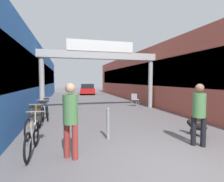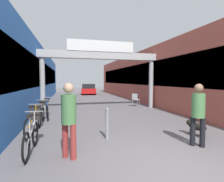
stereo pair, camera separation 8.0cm
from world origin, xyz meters
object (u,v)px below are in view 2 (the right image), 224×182
Objects in this scene: bicycle_orange_second at (33,121)px; bollard_post_metal at (107,123)px; dog_on_leash at (196,126)px; cafe_chair_aluminium_nearer at (135,99)px; pedestrian_companion at (69,115)px; bicycle_blue_farthest at (47,109)px; pedestrian_with_dog at (198,111)px; parked_car_red at (88,89)px; bicycle_silver_nearest at (32,134)px; bicycle_black_third at (42,113)px.

bicycle_orange_second is 1.75× the size of bollard_post_metal.
dog_on_leash is 0.79× the size of cafe_chair_aluminium_nearer.
bollard_post_metal is (1.14, 1.07, -0.51)m from pedestrian_companion.
bicycle_blue_farthest reaches higher than cafe_chair_aluminium_nearer.
pedestrian_companion is at bearing -62.26° from bicycle_orange_second.
pedestrian_with_dog is 1.01× the size of bicycle_blue_farthest.
parked_car_red is (-0.74, 18.66, -0.33)m from pedestrian_with_dog.
bicycle_silver_nearest reaches higher than cafe_chair_aluminium_nearer.
dog_on_leash is 5.34m from bicycle_orange_second.
bicycle_black_third is 15.45m from parked_car_red.
pedestrian_with_dog is 1.19m from dog_on_leash.
bicycle_black_third reaches higher than dog_on_leash.
parked_car_red is (-1.34, 17.88, 0.34)m from dog_on_leash.
bicycle_black_third reaches higher than bollard_post_metal.
pedestrian_with_dog is at bearing -47.75° from bicycle_blue_farthest.
bicycle_black_third is (-1.05, 3.54, -0.56)m from pedestrian_companion.
bicycle_orange_second is at bearing 153.25° from pedestrian_with_dog.
bicycle_black_third is (0.08, 1.38, 0.00)m from bicycle_orange_second.
parked_car_red is at bearing 92.28° from pedestrian_with_dog.
parked_car_red is at bearing 85.07° from bollard_post_metal.
cafe_chair_aluminium_nearer is (1.09, 7.13, -0.44)m from pedestrian_with_dog.
pedestrian_with_dog is 18.68m from parked_car_red.
pedestrian_with_dog is at bearing -39.49° from bicycle_black_third.
parked_car_red is at bearing 94.29° from dog_on_leash.
bicycle_blue_farthest is 0.41× the size of parked_car_red.
bicycle_blue_farthest is 5.93m from cafe_chair_aluminium_nearer.
pedestrian_with_dog is 1.01× the size of bicycle_black_third.
bicycle_orange_second is at bearing -139.20° from cafe_chair_aluminium_nearer.
pedestrian_companion is 1.80× the size of bollard_post_metal.
parked_car_red is (3.78, 16.38, 0.21)m from bicycle_orange_second.
bicycle_orange_second is 16.81m from parked_car_red.
bicycle_silver_nearest is at bearing -89.08° from bicycle_blue_farthest.
bicycle_silver_nearest and bicycle_blue_farthest have the same top height.
bicycle_black_third is at bearing 150.24° from dog_on_leash.
pedestrian_with_dog is at bearing -2.03° from pedestrian_companion.
cafe_chair_aluminium_nearer is 0.21× the size of parked_car_red.
pedestrian_with_dog is 3.39m from pedestrian_companion.
pedestrian_companion is 4.10m from dog_on_leash.
bicycle_silver_nearest is 2.90m from bicycle_black_third.
dog_on_leash is 0.73× the size of bollard_post_metal.
bicycle_blue_farthest is (-4.96, 4.02, 0.13)m from dog_on_leash.
bicycle_silver_nearest is at bearing -168.27° from bollard_post_metal.
pedestrian_companion is at bearing -122.59° from cafe_chair_aluminium_nearer.
bicycle_silver_nearest and bicycle_orange_second have the same top height.
bicycle_black_third is at bearing 106.58° from pedestrian_companion.
bicycle_blue_farthest is 1.89× the size of cafe_chair_aluminium_nearer.
bicycle_blue_farthest is at bearing 120.27° from bollard_post_metal.
pedestrian_with_dog is at bearing -127.67° from dog_on_leash.
dog_on_leash is 0.42× the size of bicycle_silver_nearest.
bicycle_black_third is at bearing 131.56° from bollard_post_metal.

